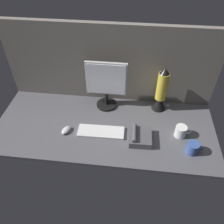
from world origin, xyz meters
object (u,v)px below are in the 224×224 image
at_px(mouse, 66,130).
at_px(lava_lamp, 161,93).
at_px(monitor, 106,84).
at_px(keyboard, 101,132).
at_px(mug_ceramic_white, 181,131).
at_px(desk_phone, 140,137).
at_px(mug_ceramic_blue, 193,148).

xyz_separation_m(mouse, lava_lamp, (0.75, 0.37, 0.15)).
relative_size(monitor, keyboard, 1.18).
xyz_separation_m(keyboard, mug_ceramic_white, (0.63, 0.04, 0.04)).
height_order(monitor, mouse, monitor).
distance_m(monitor, desk_phone, 0.53).
height_order(mouse, mug_ceramic_blue, mug_ceramic_blue).
bearing_deg(mug_ceramic_blue, mug_ceramic_white, 113.67).
distance_m(keyboard, desk_phone, 0.31).
relative_size(monitor, desk_phone, 2.25).
distance_m(keyboard, mug_ceramic_blue, 0.70).
height_order(mug_ceramic_blue, desk_phone, mug_ceramic_blue).
bearing_deg(mouse, mug_ceramic_blue, 15.09).
bearing_deg(desk_phone, mug_ceramic_blue, -11.09).
relative_size(keyboard, desk_phone, 1.91).
relative_size(monitor, lava_lamp, 1.06).
relative_size(keyboard, mug_ceramic_white, 3.04).
bearing_deg(mug_ceramic_white, mouse, -175.93).
bearing_deg(monitor, keyboard, -90.11).
relative_size(lava_lamp, desk_phone, 2.12).
xyz_separation_m(monitor, desk_phone, (0.31, -0.38, -0.20)).
height_order(keyboard, mouse, mouse).
distance_m(mug_ceramic_blue, desk_phone, 0.39).
xyz_separation_m(mouse, mug_ceramic_blue, (0.97, -0.09, 0.03)).
distance_m(keyboard, mouse, 0.28).
relative_size(mug_ceramic_white, mug_ceramic_blue, 1.01).
bearing_deg(mug_ceramic_blue, desk_phone, 168.91).
bearing_deg(desk_phone, monitor, 128.96).
distance_m(keyboard, lava_lamp, 0.61).
relative_size(mouse, mug_ceramic_white, 0.79).
xyz_separation_m(keyboard, lava_lamp, (0.47, 0.35, 0.16)).
xyz_separation_m(monitor, keyboard, (-0.00, -0.34, -0.22)).
bearing_deg(keyboard, mug_ceramic_white, 2.80).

